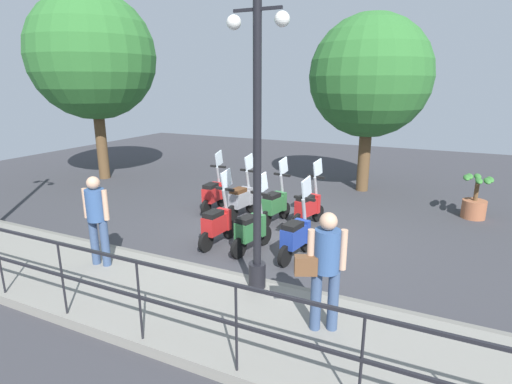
# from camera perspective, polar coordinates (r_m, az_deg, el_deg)

# --- Properties ---
(ground_plane) EXTENTS (28.00, 28.00, 0.00)m
(ground_plane) POSITION_cam_1_polar(r_m,az_deg,el_deg) (8.76, 2.42, -6.37)
(ground_plane) COLOR #38383D
(promenade_walkway) EXTENTS (2.20, 20.00, 0.15)m
(promenade_walkway) POSITION_cam_1_polar(r_m,az_deg,el_deg) (6.23, -9.33, -15.42)
(promenade_walkway) COLOR gray
(promenade_walkway) RESTS_ON ground_plane
(fence_railing) EXTENTS (0.04, 16.03, 1.07)m
(fence_railing) POSITION_cam_1_polar(r_m,az_deg,el_deg) (5.13, -16.48, -12.57)
(fence_railing) COLOR black
(fence_railing) RESTS_ON promenade_walkway
(lamp_post_near) EXTENTS (0.26, 0.90, 4.39)m
(lamp_post_near) POSITION_cam_1_polar(r_m,az_deg,el_deg) (5.76, 0.17, 3.88)
(lamp_post_near) COLOR black
(lamp_post_near) RESTS_ON promenade_walkway
(pedestrian_with_bag) EXTENTS (0.48, 0.60, 1.59)m
(pedestrian_with_bag) POSITION_cam_1_polar(r_m,az_deg,el_deg) (5.10, 9.79, -9.99)
(pedestrian_with_bag) COLOR #384C70
(pedestrian_with_bag) RESTS_ON promenade_walkway
(pedestrian_distant) EXTENTS (0.36, 0.49, 1.59)m
(pedestrian_distant) POSITION_cam_1_polar(r_m,az_deg,el_deg) (7.32, -21.81, -2.96)
(pedestrian_distant) COLOR #384C70
(pedestrian_distant) RESTS_ON promenade_walkway
(tree_large) EXTENTS (4.06, 4.06, 6.10)m
(tree_large) POSITION_cam_1_polar(r_m,az_deg,el_deg) (14.66, -22.31, 17.47)
(tree_large) COLOR brown
(tree_large) RESTS_ON ground_plane
(tree_distant) EXTENTS (3.51, 3.51, 5.17)m
(tree_distant) POSITION_cam_1_polar(r_m,az_deg,el_deg) (12.46, 15.96, 15.53)
(tree_distant) COLOR brown
(tree_distant) RESTS_ON ground_plane
(potted_palm) EXTENTS (1.06, 0.66, 1.05)m
(potted_palm) POSITION_cam_1_polar(r_m,az_deg,el_deg) (11.17, 28.81, -1.08)
(potted_palm) COLOR #9E5B3D
(potted_palm) RESTS_ON ground_plane
(scooter_near_0) EXTENTS (1.22, 0.47, 1.54)m
(scooter_near_0) POSITION_cam_1_polar(r_m,az_deg,el_deg) (7.57, 5.80, -6.11)
(scooter_near_0) COLOR black
(scooter_near_0) RESTS_ON ground_plane
(scooter_near_1) EXTENTS (1.22, 0.50, 1.54)m
(scooter_near_1) POSITION_cam_1_polar(r_m,az_deg,el_deg) (7.85, -0.63, -5.21)
(scooter_near_1) COLOR black
(scooter_near_1) RESTS_ON ground_plane
(scooter_near_2) EXTENTS (1.23, 0.44, 1.54)m
(scooter_near_2) POSITION_cam_1_polar(r_m,az_deg,el_deg) (8.20, -5.50, -4.37)
(scooter_near_2) COLOR black
(scooter_near_2) RESTS_ON ground_plane
(scooter_far_0) EXTENTS (1.21, 0.53, 1.54)m
(scooter_far_0) POSITION_cam_1_polar(r_m,az_deg,el_deg) (9.32, 7.51, -2.00)
(scooter_far_0) COLOR black
(scooter_far_0) RESTS_ON ground_plane
(scooter_far_1) EXTENTS (1.22, 0.48, 1.54)m
(scooter_far_1) POSITION_cam_1_polar(r_m,az_deg,el_deg) (9.43, 2.77, -1.66)
(scooter_far_1) COLOR black
(scooter_far_1) RESTS_ON ground_plane
(scooter_far_2) EXTENTS (1.23, 0.45, 1.54)m
(scooter_far_2) POSITION_cam_1_polar(r_m,az_deg,el_deg) (9.86, -2.05, -0.89)
(scooter_far_2) COLOR black
(scooter_far_2) RESTS_ON ground_plane
(scooter_far_3) EXTENTS (1.23, 0.44, 1.54)m
(scooter_far_3) POSITION_cam_1_polar(r_m,az_deg,el_deg) (10.37, -6.08, -0.15)
(scooter_far_3) COLOR black
(scooter_far_3) RESTS_ON ground_plane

